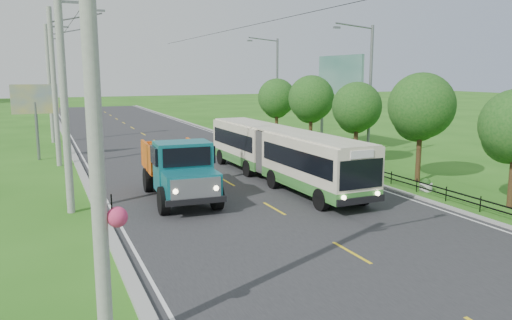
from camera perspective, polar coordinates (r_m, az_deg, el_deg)
ground at (r=17.30m, az=10.85°, el=-10.40°), size 240.00×240.00×0.00m
road at (r=35.10m, az=-7.83°, el=0.07°), size 14.00×120.00×0.02m
curb_left at (r=33.90m, az=-19.62°, el=-0.65°), size 0.40×120.00×0.15m
curb_right at (r=37.63m, az=2.70°, el=0.88°), size 0.30×120.00×0.10m
edge_line_left at (r=33.95m, az=-18.69°, el=-0.67°), size 0.12×120.00×0.00m
edge_line_right at (r=37.42m, az=2.02°, el=0.79°), size 0.12×120.00×0.00m
centre_dash at (r=17.30m, az=10.85°, el=-10.33°), size 0.12×2.20×0.00m
railing_right at (r=32.83m, az=8.67°, el=-0.12°), size 0.04×40.00×0.60m
pole_nearest at (r=10.43m, az=-17.65°, el=3.85°), size 3.51×0.44×10.00m
pole_near at (r=22.37m, az=-21.03°, el=7.06°), size 3.51×0.32×10.00m
pole_mid at (r=34.35m, az=-22.01°, el=7.77°), size 3.51×0.32×10.00m
pole_far at (r=46.34m, az=-22.48°, el=8.11°), size 3.51×0.32×10.00m
tree_third at (r=28.83m, az=18.25°, el=5.51°), size 3.60×3.62×6.00m
tree_fourth at (r=33.57m, az=11.39°, el=5.68°), size 3.24×3.31×5.40m
tree_fifth at (r=38.61m, az=6.29°, el=6.74°), size 3.48×3.52×5.80m
tree_back at (r=43.93m, az=2.37°, el=6.91°), size 3.30×3.36×5.50m
streetlight_mid at (r=33.84m, az=12.71°, el=7.90°), size 3.02×0.20×9.07m
streetlight_far at (r=45.89m, az=2.25°, el=8.60°), size 3.02×0.20×9.07m
planter_near at (r=26.94m, az=18.85°, el=-2.77°), size 0.64×0.64×0.67m
planter_mid at (r=33.15m, az=9.55°, el=-0.07°), size 0.64×0.64×0.67m
planter_far at (r=40.00m, az=3.31°, el=1.75°), size 0.64×0.64×0.67m
billboard_left at (r=37.38m, az=-23.94°, el=5.87°), size 3.00×0.20×5.20m
billboard_right at (r=39.71m, az=9.53°, el=8.90°), size 0.24×6.00×7.30m
bus at (r=27.48m, az=2.74°, el=1.06°), size 2.72×14.93×2.87m
dump_truck at (r=23.86m, az=-8.83°, el=-0.63°), size 3.03×7.02×2.89m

